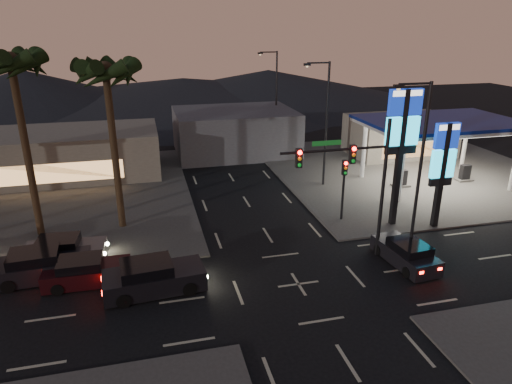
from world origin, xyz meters
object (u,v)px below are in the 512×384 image
object	(u,v)px
car_lane_b_mid	(41,266)
suv_station	(406,253)
car_lane_a_mid	(86,272)
gas_station	(441,125)
pylon_sign_tall	(402,131)
traffic_signal_mast	(356,171)
car_lane_b_front	(64,251)
car_lane_a_front	(153,278)
pylon_sign_short	(443,160)

from	to	relation	value
car_lane_b_mid	suv_station	distance (m)	19.74
car_lane_a_mid	gas_station	bearing A→B (deg)	19.10
car_lane_a_mid	car_lane_b_mid	world-z (taller)	car_lane_b_mid
gas_station	pylon_sign_tall	size ratio (longest dim) A/B	1.36
traffic_signal_mast	car_lane_b_front	size ratio (longest dim) A/B	1.72
car_lane_a_front	suv_station	size ratio (longest dim) A/B	1.19
pylon_sign_short	car_lane_b_mid	bearing A→B (deg)	-178.46
gas_station	car_lane_b_mid	size ratio (longest dim) A/B	2.40
car_lane_b_mid	pylon_sign_short	bearing A→B (deg)	1.54
traffic_signal_mast	car_lane_a_front	bearing A→B (deg)	-175.81
pylon_sign_short	car_lane_b_front	bearing A→B (deg)	177.55
pylon_sign_short	car_lane_b_front	distance (m)	23.43
traffic_signal_mast	car_lane_a_front	world-z (taller)	traffic_signal_mast
pylon_sign_short	gas_station	bearing A→B (deg)	56.31
traffic_signal_mast	gas_station	bearing A→B (deg)	39.28
car_lane_a_mid	suv_station	xyz separation A→B (m)	(17.13, -2.20, -0.01)
car_lane_a_front	car_lane_b_front	size ratio (longest dim) A/B	1.12
gas_station	pylon_sign_short	distance (m)	9.02
gas_station	traffic_signal_mast	world-z (taller)	traffic_signal_mast
car_lane_a_mid	suv_station	world-z (taller)	car_lane_a_mid
car_lane_b_front	pylon_sign_tall	bearing A→B (deg)	0.04
gas_station	pylon_sign_short	world-z (taller)	pylon_sign_short
pylon_sign_tall	suv_station	distance (m)	7.82
gas_station	car_lane_b_front	size ratio (longest dim) A/B	2.62
car_lane_a_front	suv_station	distance (m)	13.83
gas_station	car_lane_b_mid	world-z (taller)	gas_station
car_lane_a_front	car_lane_a_mid	world-z (taller)	car_lane_a_front
car_lane_a_mid	suv_station	bearing A→B (deg)	-7.33
car_lane_b_mid	suv_station	world-z (taller)	car_lane_b_mid
pylon_sign_tall	car_lane_a_mid	xyz separation A→B (m)	(-19.12, -2.72, -5.72)
car_lane_b_front	pylon_sign_short	bearing A→B (deg)	-2.45
suv_station	pylon_sign_short	bearing A→B (deg)	41.13
car_lane_b_front	traffic_signal_mast	bearing A→B (deg)	-12.46
car_lane_a_front	car_lane_a_mid	xyz separation A→B (m)	(-3.31, 1.60, -0.10)
car_lane_a_front	car_lane_a_mid	distance (m)	3.68
gas_station	car_lane_b_front	xyz separation A→B (m)	(-28.07, -6.51, -4.39)
car_lane_a_mid	car_lane_b_mid	xyz separation A→B (m)	(-2.34, 1.07, 0.08)
pylon_sign_short	suv_station	xyz separation A→B (m)	(-4.49, -3.92, -4.00)
pylon_sign_short	suv_station	bearing A→B (deg)	-138.87
pylon_sign_tall	gas_station	bearing A→B (deg)	40.91
pylon_sign_short	car_lane_b_front	xyz separation A→B (m)	(-23.07, 0.99, -3.97)
car_lane_b_mid	gas_station	bearing A→B (deg)	15.71
pylon_sign_short	car_lane_a_front	size ratio (longest dim) A/B	1.34
gas_station	pylon_sign_tall	world-z (taller)	pylon_sign_tall
suv_station	gas_station	bearing A→B (deg)	50.27
car_lane_a_front	car_lane_a_mid	bearing A→B (deg)	154.19
pylon_sign_tall	pylon_sign_short	size ratio (longest dim) A/B	1.29
pylon_sign_tall	car_lane_a_mid	size ratio (longest dim) A/B	2.01
car_lane_b_front	car_lane_b_mid	xyz separation A→B (m)	(-0.89, -1.63, 0.07)
car_lane_a_mid	car_lane_b_mid	size ratio (longest dim) A/B	0.88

